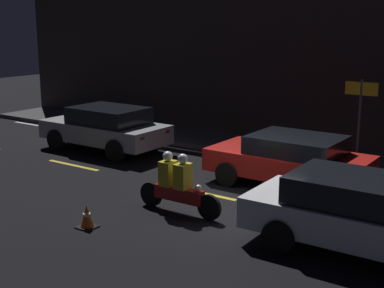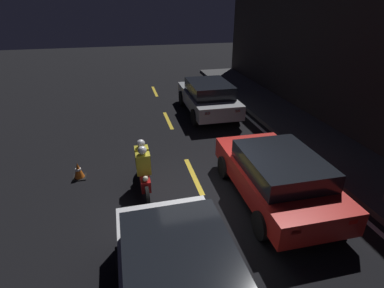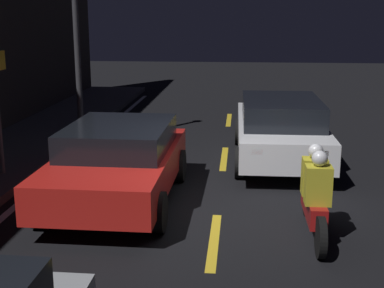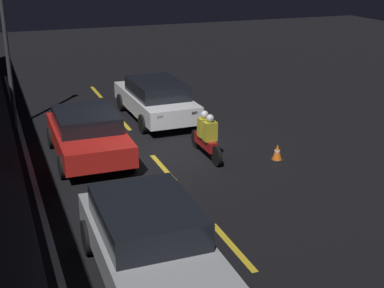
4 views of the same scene
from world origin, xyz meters
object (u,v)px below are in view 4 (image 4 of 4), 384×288
(taxi_red, at_px, (88,133))
(traffic_cone_near, at_px, (277,153))
(street_lamp, at_px, (5,30))
(hatchback_silver, at_px, (149,240))
(sedan_white, at_px, (156,98))
(motorcycle, at_px, (207,136))

(taxi_red, xyz_separation_m, traffic_cone_near, (-2.21, -4.95, -0.48))
(taxi_red, bearing_deg, traffic_cone_near, 66.55)
(taxi_red, height_order, street_lamp, street_lamp)
(hatchback_silver, height_order, taxi_red, hatchback_silver)
(sedan_white, distance_m, street_lamp, 5.42)
(taxi_red, distance_m, street_lamp, 4.87)
(taxi_red, relative_size, traffic_cone_near, 8.30)
(motorcycle, bearing_deg, street_lamp, 44.63)
(motorcycle, relative_size, street_lamp, 0.37)
(sedan_white, xyz_separation_m, traffic_cone_near, (-5.10, -2.00, -0.52))
(taxi_red, distance_m, motorcycle, 3.41)
(street_lamp, bearing_deg, traffic_cone_near, -131.63)
(traffic_cone_near, distance_m, street_lamp, 9.50)
(motorcycle, height_order, street_lamp, street_lamp)
(sedan_white, height_order, motorcycle, sedan_white)
(street_lamp, bearing_deg, sedan_white, -100.68)
(sedan_white, bearing_deg, taxi_red, 133.72)
(hatchback_silver, height_order, street_lamp, street_lamp)
(traffic_cone_near, bearing_deg, taxi_red, 65.89)
(taxi_red, relative_size, street_lamp, 0.70)
(hatchback_silver, distance_m, taxi_red, 6.49)
(taxi_red, bearing_deg, street_lamp, -154.00)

